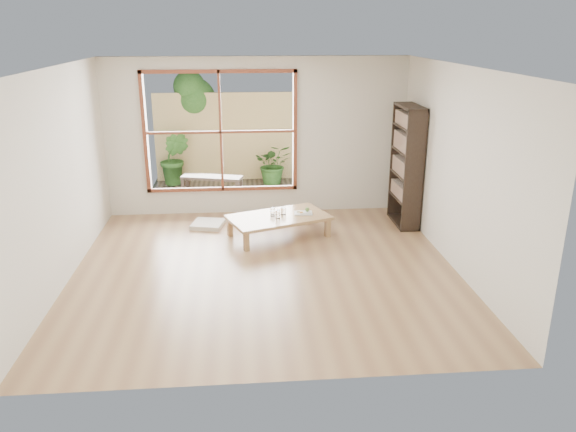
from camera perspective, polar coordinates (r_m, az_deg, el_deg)
The scene contains 15 objects.
ground at distance 7.48m, azimuth -2.32°, elevation -5.38°, with size 5.00×5.00×0.00m, color #A27D51.
low_table at distance 8.51m, azimuth -0.97°, elevation -0.25°, with size 1.67×1.30×0.32m.
floor_cushion at distance 9.10m, azimuth -8.13°, elevation -0.82°, with size 0.47×0.47×0.07m, color beige.
bookshelf at distance 9.10m, azimuth 11.95°, elevation 4.99°, with size 0.30×0.86×1.91m, color black.
glass_tall at distance 8.38m, azimuth -1.04°, elevation 0.18°, with size 0.07×0.07×0.13m, color silver.
glass_mid at distance 8.55m, azimuth -0.48°, elevation 0.53°, with size 0.08×0.08×0.11m, color silver.
glass_short at distance 8.60m, azimuth -1.56°, elevation 0.53°, with size 0.07×0.07×0.09m, color silver.
glass_small at distance 8.49m, azimuth -1.57°, elevation 0.29°, with size 0.07×0.07×0.09m, color silver.
food_tray at distance 8.61m, azimuth 1.63°, elevation 0.40°, with size 0.28×0.21×0.09m.
deck at distance 10.82m, azimuth -6.40°, elevation 2.25°, with size 2.80×2.00×0.05m, color #3A342A.
garden_bench at distance 10.64m, azimuth -7.74°, elevation 3.73°, with size 1.18×0.62×0.36m.
bamboo_fence at distance 11.58m, azimuth -6.47°, elevation 7.93°, with size 2.80×0.06×1.80m, color tan.
shrub_right at distance 11.28m, azimuth -1.48°, elevation 5.31°, with size 0.73×0.63×0.81m, color #325F23.
shrub_left at distance 11.43m, azimuth -11.45°, elevation 5.77°, with size 0.58×0.47×1.06m, color #325F23.
garden_tree at distance 11.81m, azimuth -9.92°, elevation 11.55°, with size 1.04×0.85×2.22m.
Camera 1 is at (-0.29, -6.82, 3.06)m, focal length 35.00 mm.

